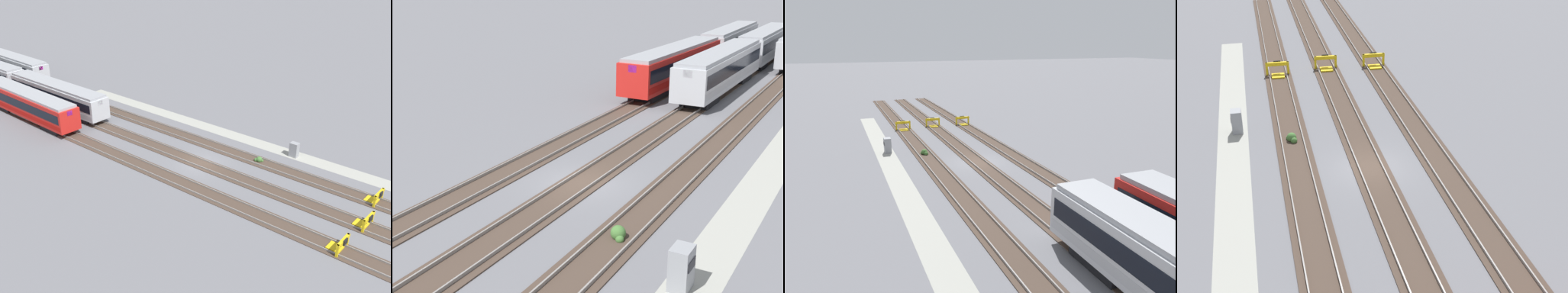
{
  "view_description": "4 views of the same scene",
  "coord_description": "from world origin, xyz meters",
  "views": [
    {
      "loc": [
        -26.68,
        33.03,
        22.5
      ],
      "look_at": [
        0.67,
        0.0,
        1.8
      ],
      "focal_mm": 42.0,
      "sensor_mm": 36.0,
      "label": 1
    },
    {
      "loc": [
        -22.58,
        -12.9,
        10.62
      ],
      "look_at": [
        0.67,
        0.0,
        1.8
      ],
      "focal_mm": 50.0,
      "sensor_mm": 36.0,
      "label": 2
    },
    {
      "loc": [
        33.45,
        -12.7,
        11.5
      ],
      "look_at": [
        0.67,
        0.0,
        1.8
      ],
      "focal_mm": 35.0,
      "sensor_mm": 36.0,
      "label": 3
    },
    {
      "loc": [
        27.81,
        -6.28,
        16.84
      ],
      "look_at": [
        0.67,
        0.0,
        1.8
      ],
      "focal_mm": 50.0,
      "sensor_mm": 36.0,
      "label": 4
    }
  ],
  "objects": [
    {
      "name": "rail_track_middle",
      "position": [
        0.0,
        4.27,
        0.04
      ],
      "size": [
        90.0,
        2.23,
        0.21
      ],
      "color": "#47382D",
      "rests_on": "ground"
    },
    {
      "name": "subway_car_front_row_left_inner",
      "position": [
        43.65,
        -4.28,
        2.04
      ],
      "size": [
        18.04,
        3.1,
        3.7
      ],
      "color": "#B7BABF",
      "rests_on": "ground"
    },
    {
      "name": "bumper_stop_near_inner_track",
      "position": [
        -17.54,
        -0.01,
        0.51
      ],
      "size": [
        1.38,
        2.01,
        1.22
      ],
      "color": "gold",
      "rests_on": "ground"
    },
    {
      "name": "bumper_stop_middle_track",
      "position": [
        -17.19,
        4.27,
        0.51
      ],
      "size": [
        1.36,
        2.0,
        1.22
      ],
      "color": "gold",
      "rests_on": "ground"
    },
    {
      "name": "bumper_stop_nearest_track",
      "position": [
        -16.86,
        -4.28,
        0.51
      ],
      "size": [
        1.36,
        2.01,
        1.22
      ],
      "color": "gold",
      "rests_on": "ground"
    },
    {
      "name": "ground_plane",
      "position": [
        0.0,
        0.0,
        0.0
      ],
      "size": [
        400.0,
        400.0,
        0.0
      ],
      "primitive_type": "plane",
      "color": "slate"
    },
    {
      "name": "rail_track_nearest",
      "position": [
        0.0,
        -4.27,
        0.04
      ],
      "size": [
        90.0,
        2.23,
        0.21
      ],
      "color": "#47382D",
      "rests_on": "ground"
    },
    {
      "name": "subway_car_front_row_right_inner",
      "position": [
        24.84,
        4.27,
        2.04
      ],
      "size": [
        18.05,
        3.2,
        3.7
      ],
      "color": "red",
      "rests_on": "ground"
    },
    {
      "name": "electrical_cabinet",
      "position": [
        -6.72,
        -7.77,
        0.8
      ],
      "size": [
        0.9,
        0.73,
        1.6
      ],
      "color": "gray",
      "rests_on": "ground"
    },
    {
      "name": "rail_track_near_inner",
      "position": [
        0.0,
        0.0,
        0.04
      ],
      "size": [
        90.0,
        2.24,
        0.21
      ],
      "color": "#47382D",
      "rests_on": "ground"
    },
    {
      "name": "subway_car_front_row_leftmost",
      "position": [
        24.84,
        -0.05,
        2.04
      ],
      "size": [
        18.0,
        2.86,
        3.7
      ],
      "color": "#B7BABF",
      "rests_on": "ground"
    },
    {
      "name": "weed_clump",
      "position": [
        -4.49,
        -4.3,
        0.24
      ],
      "size": [
        0.92,
        0.7,
        0.64
      ],
      "color": "#427033",
      "rests_on": "ground"
    },
    {
      "name": "service_walkway",
      "position": [
        0.0,
        -8.11,
        0.0
      ],
      "size": [
        54.0,
        2.0,
        0.01
      ],
      "primitive_type": "cube",
      "color": "#9E9E93",
      "rests_on": "ground"
    }
  ]
}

